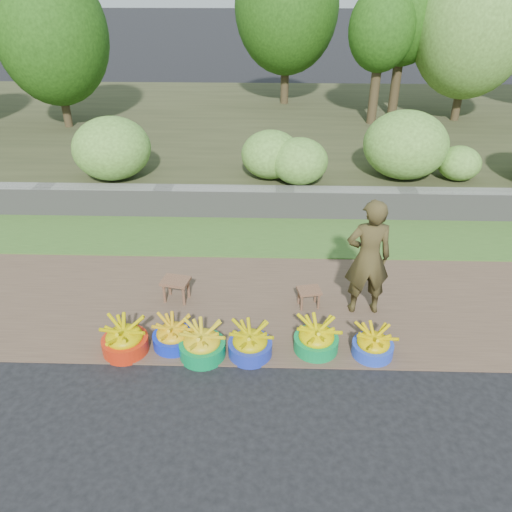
{
  "coord_description": "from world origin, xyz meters",
  "views": [
    {
      "loc": [
        -0.27,
        -4.37,
        4.03
      ],
      "look_at": [
        -0.44,
        1.3,
        0.75
      ],
      "focal_mm": 35.0,
      "sensor_mm": 36.0,
      "label": 1
    }
  ],
  "objects_px": {
    "stool_right": "(309,293)",
    "vendor_woman": "(368,258)",
    "basin_b": "(173,335)",
    "basin_e": "(316,338)",
    "basin_d": "(250,343)",
    "basin_a": "(125,339)",
    "basin_f": "(373,344)",
    "basin_c": "(202,344)",
    "stool_left": "(176,284)"
  },
  "relations": [
    {
      "from": "stool_right",
      "to": "vendor_woman",
      "type": "height_order",
      "value": "vendor_woman"
    },
    {
      "from": "basin_b",
      "to": "vendor_woman",
      "type": "relative_size",
      "value": 0.31
    },
    {
      "from": "basin_e",
      "to": "stool_right",
      "type": "distance_m",
      "value": 0.89
    },
    {
      "from": "basin_d",
      "to": "basin_a",
      "type": "bearing_deg",
      "value": 179.26
    },
    {
      "from": "basin_f",
      "to": "stool_right",
      "type": "relative_size",
      "value": 1.41
    },
    {
      "from": "basin_b",
      "to": "vendor_woman",
      "type": "xyz_separation_m",
      "value": [
        2.42,
        0.81,
        0.66
      ]
    },
    {
      "from": "basin_b",
      "to": "basin_c",
      "type": "bearing_deg",
      "value": -23.89
    },
    {
      "from": "basin_a",
      "to": "basin_c",
      "type": "bearing_deg",
      "value": -3.36
    },
    {
      "from": "basin_d",
      "to": "basin_e",
      "type": "bearing_deg",
      "value": 7.81
    },
    {
      "from": "vendor_woman",
      "to": "basin_e",
      "type": "bearing_deg",
      "value": 47.54
    },
    {
      "from": "basin_c",
      "to": "stool_right",
      "type": "distance_m",
      "value": 1.68
    },
    {
      "from": "basin_b",
      "to": "basin_e",
      "type": "height_order",
      "value": "basin_e"
    },
    {
      "from": "basin_b",
      "to": "vendor_woman",
      "type": "height_order",
      "value": "vendor_woman"
    },
    {
      "from": "basin_c",
      "to": "stool_left",
      "type": "relative_size",
      "value": 1.33
    },
    {
      "from": "basin_a",
      "to": "basin_e",
      "type": "distance_m",
      "value": 2.3
    },
    {
      "from": "stool_left",
      "to": "stool_right",
      "type": "xyz_separation_m",
      "value": [
        1.82,
        -0.1,
        -0.04
      ]
    },
    {
      "from": "basin_f",
      "to": "vendor_woman",
      "type": "distance_m",
      "value": 1.12
    },
    {
      "from": "basin_a",
      "to": "basin_e",
      "type": "height_order",
      "value": "basin_a"
    },
    {
      "from": "basin_c",
      "to": "basin_d",
      "type": "relative_size",
      "value": 1.05
    },
    {
      "from": "basin_c",
      "to": "basin_e",
      "type": "relative_size",
      "value": 1.02
    },
    {
      "from": "basin_e",
      "to": "vendor_woman",
      "type": "height_order",
      "value": "vendor_woman"
    },
    {
      "from": "basin_a",
      "to": "vendor_woman",
      "type": "distance_m",
      "value": 3.18
    },
    {
      "from": "basin_a",
      "to": "basin_b",
      "type": "xyz_separation_m",
      "value": [
        0.56,
        0.11,
        -0.02
      ]
    },
    {
      "from": "basin_c",
      "to": "vendor_woman",
      "type": "distance_m",
      "value": 2.35
    },
    {
      "from": "stool_left",
      "to": "vendor_woman",
      "type": "xyz_separation_m",
      "value": [
        2.54,
        -0.16,
        0.55
      ]
    },
    {
      "from": "stool_left",
      "to": "stool_right",
      "type": "distance_m",
      "value": 1.82
    },
    {
      "from": "basin_b",
      "to": "basin_f",
      "type": "bearing_deg",
      "value": -2.18
    },
    {
      "from": "basin_a",
      "to": "stool_right",
      "type": "relative_size",
      "value": 1.59
    },
    {
      "from": "basin_d",
      "to": "vendor_woman",
      "type": "height_order",
      "value": "vendor_woman"
    },
    {
      "from": "basin_b",
      "to": "basin_d",
      "type": "bearing_deg",
      "value": -7.89
    },
    {
      "from": "basin_a",
      "to": "basin_c",
      "type": "distance_m",
      "value": 0.94
    },
    {
      "from": "basin_c",
      "to": "basin_f",
      "type": "height_order",
      "value": "basin_c"
    },
    {
      "from": "basin_a",
      "to": "basin_c",
      "type": "xyz_separation_m",
      "value": [
        0.94,
        -0.06,
        -0.0
      ]
    },
    {
      "from": "basin_c",
      "to": "vendor_woman",
      "type": "relative_size",
      "value": 0.34
    },
    {
      "from": "basin_b",
      "to": "stool_right",
      "type": "bearing_deg",
      "value": 26.96
    },
    {
      "from": "basin_d",
      "to": "stool_left",
      "type": "height_order",
      "value": "basin_d"
    },
    {
      "from": "basin_b",
      "to": "basin_d",
      "type": "xyz_separation_m",
      "value": [
        0.94,
        -0.13,
        0.01
      ]
    },
    {
      "from": "basin_f",
      "to": "vendor_woman",
      "type": "height_order",
      "value": "vendor_woman"
    },
    {
      "from": "basin_a",
      "to": "basin_e",
      "type": "bearing_deg",
      "value": 2.23
    },
    {
      "from": "basin_a",
      "to": "stool_left",
      "type": "relative_size",
      "value": 1.33
    },
    {
      "from": "basin_a",
      "to": "basin_b",
      "type": "height_order",
      "value": "basin_a"
    },
    {
      "from": "basin_b",
      "to": "stool_right",
      "type": "height_order",
      "value": "basin_b"
    },
    {
      "from": "basin_b",
      "to": "basin_e",
      "type": "relative_size",
      "value": 0.93
    },
    {
      "from": "basin_a",
      "to": "basin_f",
      "type": "bearing_deg",
      "value": 0.38
    },
    {
      "from": "basin_b",
      "to": "basin_f",
      "type": "xyz_separation_m",
      "value": [
        2.4,
        -0.09,
        -0.0
      ]
    },
    {
      "from": "basin_f",
      "to": "basin_d",
      "type": "bearing_deg",
      "value": -178.46
    },
    {
      "from": "basin_a",
      "to": "basin_b",
      "type": "bearing_deg",
      "value": 11.18
    },
    {
      "from": "basin_e",
      "to": "stool_right",
      "type": "xyz_separation_m",
      "value": [
        -0.04,
        0.89,
        0.06
      ]
    },
    {
      "from": "basin_d",
      "to": "vendor_woman",
      "type": "xyz_separation_m",
      "value": [
        1.47,
        0.94,
        0.65
      ]
    },
    {
      "from": "stool_left",
      "to": "basin_f",
      "type": "bearing_deg",
      "value": -22.71
    }
  ]
}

